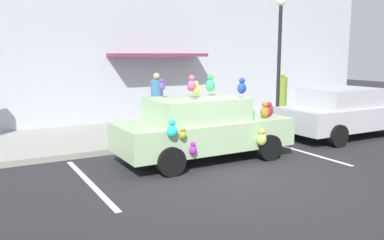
% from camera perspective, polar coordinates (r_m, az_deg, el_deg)
% --- Properties ---
extents(ground_plane, '(60.00, 60.00, 0.00)m').
position_cam_1_polar(ground_plane, '(8.73, 5.06, -7.90)').
color(ground_plane, '#262628').
extents(sidewalk, '(24.00, 4.00, 0.15)m').
position_cam_1_polar(sidewalk, '(13.02, -7.43, -1.86)').
color(sidewalk, gray).
rests_on(sidewalk, ground).
extents(storefront_building, '(24.00, 1.25, 6.40)m').
position_cam_1_polar(storefront_building, '(14.81, -10.81, 11.52)').
color(storefront_building, '#B2B7C1').
rests_on(storefront_building, ground).
extents(parking_stripe_front, '(0.12, 3.60, 0.01)m').
position_cam_1_polar(parking_stripe_front, '(11.32, 14.75, -4.16)').
color(parking_stripe_front, silver).
rests_on(parking_stripe_front, ground).
extents(parking_stripe_rear, '(0.12, 3.60, 0.01)m').
position_cam_1_polar(parking_stripe_rear, '(8.52, -14.34, -8.57)').
color(parking_stripe_rear, silver).
rests_on(parking_stripe_rear, ground).
extents(plush_covered_car, '(4.32, 2.05, 2.12)m').
position_cam_1_polar(plush_covered_car, '(9.85, 1.51, -1.08)').
color(plush_covered_car, '#A4C392').
rests_on(plush_covered_car, ground).
extents(parked_sedan_behind, '(4.28, 2.02, 1.54)m').
position_cam_1_polar(parked_sedan_behind, '(13.44, 20.74, 1.06)').
color(parked_sedan_behind, '#B7B7BC').
rests_on(parked_sedan_behind, ground).
extents(teddy_bear_on_sidewalk, '(0.33, 0.28, 0.63)m').
position_cam_1_polar(teddy_bear_on_sidewalk, '(12.92, 4.40, -0.23)').
color(teddy_bear_on_sidewalk, brown).
rests_on(teddy_bear_on_sidewalk, sidewalk).
extents(street_lamp_post, '(0.28, 0.28, 4.25)m').
position_cam_1_polar(street_lamp_post, '(13.83, 12.28, 9.71)').
color(street_lamp_post, black).
rests_on(street_lamp_post, sidewalk).
extents(pedestrian_near_shopfront, '(0.37, 0.37, 1.76)m').
position_cam_1_polar(pedestrian_near_shopfront, '(16.07, 12.63, 3.31)').
color(pedestrian_near_shopfront, olive).
rests_on(pedestrian_near_shopfront, sidewalk).
extents(pedestrian_walking_past, '(0.36, 0.36, 1.89)m').
position_cam_1_polar(pedestrian_walking_past, '(12.07, -4.97, 1.89)').
color(pedestrian_walking_past, teal).
rests_on(pedestrian_walking_past, sidewalk).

